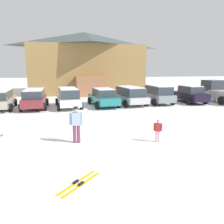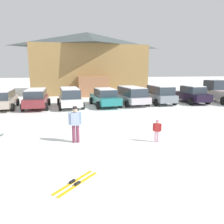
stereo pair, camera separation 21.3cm
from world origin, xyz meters
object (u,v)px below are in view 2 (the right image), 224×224
at_px(parked_beige_suv, 3,99).
at_px(parked_white_suv, 70,97).
at_px(ski_lodge, 88,62).
at_px(pair_of_skis, 76,183).
at_px(parked_teal_hatchback, 105,97).
at_px(parked_maroon_van, 36,98).
at_px(pickup_truck, 221,92).
at_px(skier_child_in_red_jacket, 157,130).
at_px(parked_grey_wagon, 160,94).
at_px(parked_black_sedan, 192,94).
at_px(skier_adult_in_blue_parka, 75,122).
at_px(parked_silver_wagon, 132,95).

xyz_separation_m(parked_beige_suv, parked_white_suv, (5.54, -0.32, 0.05)).
relative_size(ski_lodge, pair_of_skis, 11.18).
bearing_deg(parked_beige_suv, parked_teal_hatchback, -1.54).
height_order(parked_beige_suv, parked_maroon_van, parked_maroon_van).
height_order(pickup_truck, skier_child_in_red_jacket, pickup_truck).
distance_m(ski_lodge, skier_child_in_red_jacket, 23.38).
bearing_deg(ski_lodge, parked_maroon_van, -112.84).
bearing_deg(parked_teal_hatchback, parked_grey_wagon, 4.75).
bearing_deg(pair_of_skis, parked_beige_suv, 112.96).
bearing_deg(parked_maroon_van, skier_child_in_red_jacket, -56.66).
relative_size(parked_grey_wagon, parked_black_sedan, 0.98).
bearing_deg(parked_grey_wagon, pickup_truck, -1.86).
height_order(parked_white_suv, skier_adult_in_blue_parka, parked_white_suv).
bearing_deg(parked_black_sedan, parked_white_suv, -178.17).
height_order(parked_maroon_van, parked_grey_wagon, parked_grey_wagon).
bearing_deg(ski_lodge, skier_child_in_red_jacket, -86.72).
bearing_deg(parked_maroon_van, parked_grey_wagon, 2.29).
bearing_deg(parked_silver_wagon, pickup_truck, -0.86).
xyz_separation_m(parked_maroon_van, skier_adult_in_blue_parka, (3.08, -9.58, 0.06)).
bearing_deg(pickup_truck, skier_adult_in_blue_parka, -146.16).
bearing_deg(skier_adult_in_blue_parka, parked_beige_suv, 120.68).
xyz_separation_m(ski_lodge, parked_beige_suv, (-8.15, -12.60, -3.34)).
distance_m(skier_adult_in_blue_parka, skier_child_in_red_jacket, 3.72).
xyz_separation_m(parked_silver_wagon, pickup_truck, (9.25, -0.14, 0.09)).
xyz_separation_m(parked_beige_suv, parked_silver_wagon, (11.22, 0.15, 0.04)).
height_order(parked_white_suv, parked_black_sedan, parked_black_sedan).
bearing_deg(parked_beige_suv, parked_maroon_van, -4.90).
distance_m(parked_grey_wagon, parked_black_sedan, 3.26).
distance_m(parked_white_suv, skier_adult_in_blue_parka, 9.50).
xyz_separation_m(parked_beige_suv, parked_grey_wagon, (14.06, 0.22, 0.07)).
bearing_deg(parked_silver_wagon, skier_child_in_red_jacket, -99.40).
height_order(skier_child_in_red_jacket, pair_of_skis, skier_child_in_red_jacket).
distance_m(parked_beige_suv, parked_black_sedan, 17.32).
bearing_deg(skier_child_in_red_jacket, pickup_truck, 43.58).
height_order(parked_maroon_van, skier_child_in_red_jacket, parked_maroon_van).
bearing_deg(ski_lodge, parked_silver_wagon, -76.12).
relative_size(parked_beige_suv, pair_of_skis, 3.47).
distance_m(parked_maroon_van, parked_grey_wagon, 11.33).
relative_size(parked_beige_suv, parked_black_sedan, 1.12).
height_order(ski_lodge, parked_teal_hatchback, ski_lodge).
distance_m(parked_maroon_van, skier_child_in_red_jacket, 12.24).
bearing_deg(parked_silver_wagon, parked_white_suv, -175.32).
height_order(parked_grey_wagon, pickup_truck, pickup_truck).
bearing_deg(skier_adult_in_blue_parka, parked_silver_wagon, 61.53).
xyz_separation_m(parked_beige_suv, skier_adult_in_blue_parka, (5.82, -9.81, 0.08)).
height_order(parked_grey_wagon, skier_adult_in_blue_parka, parked_grey_wagon).
distance_m(ski_lodge, parked_maroon_van, 14.32).
xyz_separation_m(parked_silver_wagon, skier_adult_in_blue_parka, (-5.40, -9.96, 0.04)).
bearing_deg(pickup_truck, pair_of_skis, -137.49).
distance_m(ski_lodge, parked_white_suv, 13.59).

